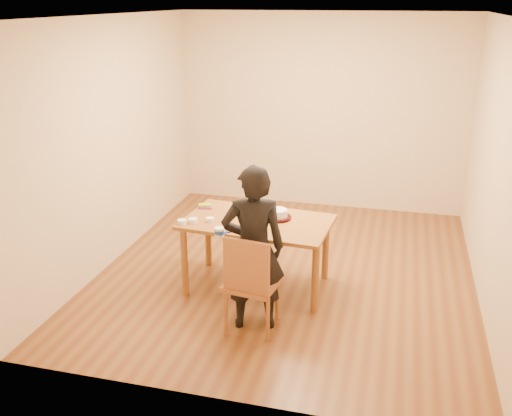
% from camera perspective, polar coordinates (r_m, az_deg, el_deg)
% --- Properties ---
extents(room_shell, '(4.00, 4.50, 2.70)m').
position_cam_1_polar(room_shell, '(6.25, 4.00, 6.26)').
color(room_shell, brown).
rests_on(room_shell, ground).
extents(dining_table, '(1.53, 0.99, 0.04)m').
position_cam_1_polar(dining_table, '(5.76, 0.12, -1.42)').
color(dining_table, brown).
rests_on(dining_table, floor).
extents(dining_chair, '(0.51, 0.51, 0.04)m').
position_cam_1_polar(dining_chair, '(5.17, -0.39, -7.56)').
color(dining_chair, brown).
rests_on(dining_chair, floor).
extents(cake_plate, '(0.28, 0.28, 0.02)m').
position_cam_1_polar(cake_plate, '(5.81, 2.16, -0.94)').
color(cake_plate, red).
rests_on(cake_plate, dining_table).
extents(cake, '(0.20, 0.20, 0.06)m').
position_cam_1_polar(cake, '(5.79, 2.17, -0.55)').
color(cake, white).
rests_on(cake, cake_plate).
extents(frosting_dome, '(0.20, 0.20, 0.03)m').
position_cam_1_polar(frosting_dome, '(5.78, 2.17, -0.14)').
color(frosting_dome, white).
rests_on(frosting_dome, cake).
extents(frosting_tub, '(0.09, 0.09, 0.08)m').
position_cam_1_polar(frosting_tub, '(5.38, -3.69, -2.39)').
color(frosting_tub, white).
rests_on(frosting_tub, dining_table).
extents(frosting_lid, '(0.09, 0.09, 0.01)m').
position_cam_1_polar(frosting_lid, '(5.47, -3.30, -2.45)').
color(frosting_lid, '#1A24AE').
rests_on(frosting_lid, dining_table).
extents(frosting_dollop, '(0.04, 0.04, 0.02)m').
position_cam_1_polar(frosting_dollop, '(5.46, -3.30, -2.33)').
color(frosting_dollop, white).
rests_on(frosting_dollop, frosting_lid).
extents(ramekin_green, '(0.09, 0.09, 0.04)m').
position_cam_1_polar(ramekin_green, '(5.71, -7.40, -1.38)').
color(ramekin_green, white).
rests_on(ramekin_green, dining_table).
extents(ramekin_yellow, '(0.08, 0.08, 0.04)m').
position_cam_1_polar(ramekin_yellow, '(5.74, -4.60, -1.17)').
color(ramekin_yellow, white).
rests_on(ramekin_yellow, dining_table).
extents(ramekin_multi, '(0.09, 0.09, 0.04)m').
position_cam_1_polar(ramekin_multi, '(5.73, -6.34, -1.26)').
color(ramekin_multi, white).
rests_on(ramekin_multi, dining_table).
extents(candy_box_pink, '(0.15, 0.09, 0.02)m').
position_cam_1_polar(candy_box_pink, '(6.11, -5.07, 0.09)').
color(candy_box_pink, '#E93680').
rests_on(candy_box_pink, dining_table).
extents(candy_box_green, '(0.15, 0.10, 0.02)m').
position_cam_1_polar(candy_box_green, '(6.11, -5.10, 0.29)').
color(candy_box_green, green).
rests_on(candy_box_green, candy_box_pink).
extents(spatula, '(0.15, 0.08, 0.01)m').
position_cam_1_polar(spatula, '(5.46, -3.34, -2.48)').
color(spatula, black).
rests_on(spatula, dining_table).
extents(person, '(0.65, 0.52, 1.55)m').
position_cam_1_polar(person, '(5.06, -0.27, -4.08)').
color(person, black).
rests_on(person, floor).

